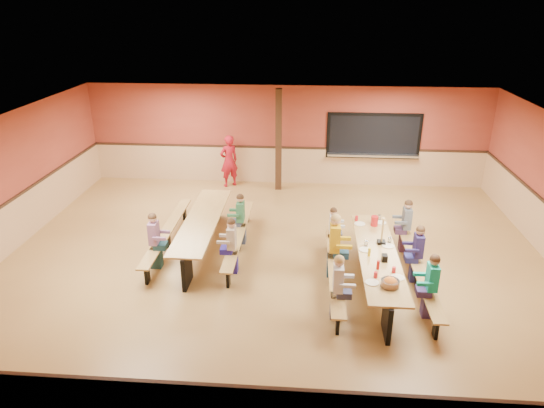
{
  "coord_description": "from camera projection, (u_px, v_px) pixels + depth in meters",
  "views": [
    {
      "loc": [
        0.67,
        -9.29,
        5.3
      ],
      "look_at": [
        -0.09,
        0.48,
        1.15
      ],
      "focal_mm": 32.0,
      "sensor_mm": 36.0,
      "label": 1
    }
  ],
  "objects": [
    {
      "name": "cafeteria_table_second",
      "position": [
        203.0,
        228.0,
        10.98
      ],
      "size": [
        1.91,
        3.7,
        0.74
      ],
      "color": "#A27B40",
      "rests_on": "ground"
    },
    {
      "name": "condiment_mustard",
      "position": [
        369.0,
        252.0,
        9.29
      ],
      "size": [
        0.06,
        0.06,
        0.17
      ],
      "primitive_type": "cylinder",
      "color": "yellow",
      "rests_on": "cafeteria_table_main"
    },
    {
      "name": "seated_child_navy_right",
      "position": [
        417.0,
        254.0,
        9.67
      ],
      "size": [
        0.37,
        0.3,
        1.21
      ],
      "primitive_type": null,
      "color": "#231B4E",
      "rests_on": "ground"
    },
    {
      "name": "place_settings",
      "position": [
        378.0,
        250.0,
        9.42
      ],
      "size": [
        0.65,
        3.3,
        0.11
      ],
      "primitive_type": null,
      "color": "beige",
      "rests_on": "cafeteria_table_main"
    },
    {
      "name": "table_paddle",
      "position": [
        382.0,
        237.0,
        9.75
      ],
      "size": [
        0.16,
        0.16,
        0.56
      ],
      "color": "black",
      "rests_on": "cafeteria_table_main"
    },
    {
      "name": "seated_child_teal_right",
      "position": [
        431.0,
        286.0,
        8.56
      ],
      "size": [
        0.38,
        0.31,
        1.23
      ],
      "primitive_type": null,
      "color": "#12AA92",
      "rests_on": "ground"
    },
    {
      "name": "room_envelope",
      "position": [
        274.0,
        233.0,
        10.37
      ],
      "size": [
        12.04,
        10.04,
        3.02
      ],
      "color": "brown",
      "rests_on": "ground"
    },
    {
      "name": "seated_child_grey_left",
      "position": [
        332.0,
        232.0,
        10.71
      ],
      "size": [
        0.33,
        0.27,
        1.12
      ],
      "primitive_type": null,
      "color": "silver",
      "rests_on": "ground"
    },
    {
      "name": "ground",
      "position": [
        274.0,
        261.0,
        10.64
      ],
      "size": [
        12.0,
        12.0,
        0.0
      ],
      "primitive_type": "plane",
      "color": "olive",
      "rests_on": "ground"
    },
    {
      "name": "seated_child_char_right",
      "position": [
        406.0,
        226.0,
        10.85
      ],
      "size": [
        0.38,
        0.31,
        1.22
      ],
      "primitive_type": null,
      "color": "#545960",
      "rests_on": "ground"
    },
    {
      "name": "seated_child_green_sec",
      "position": [
        241.0,
        219.0,
        11.22
      ],
      "size": [
        0.37,
        0.3,
        1.21
      ],
      "primitive_type": null,
      "color": "#2E6A44",
      "rests_on": "ground"
    },
    {
      "name": "structural_post",
      "position": [
        279.0,
        141.0,
        14.11
      ],
      "size": [
        0.18,
        0.18,
        3.0
      ],
      "primitive_type": "cube",
      "color": "black",
      "rests_on": "ground"
    },
    {
      "name": "standing_woman",
      "position": [
        229.0,
        161.0,
        14.63
      ],
      "size": [
        0.69,
        0.64,
        1.59
      ],
      "primitive_type": "imported",
      "rotation": [
        0.0,
        0.0,
        3.75
      ],
      "color": "maroon",
      "rests_on": "ground"
    },
    {
      "name": "cafeteria_table_main",
      "position": [
        377.0,
        263.0,
        9.52
      ],
      "size": [
        1.91,
        3.7,
        0.74
      ],
      "color": "#A27B40",
      "rests_on": "ground"
    },
    {
      "name": "seated_child_tan_sec",
      "position": [
        232.0,
        246.0,
        10.0
      ],
      "size": [
        0.37,
        0.3,
        1.2
      ],
      "primitive_type": null,
      "color": "tan",
      "rests_on": "ground"
    },
    {
      "name": "chip_bowl",
      "position": [
        390.0,
        283.0,
        8.31
      ],
      "size": [
        0.32,
        0.32,
        0.15
      ],
      "primitive_type": null,
      "color": "orange",
      "rests_on": "cafeteria_table_main"
    },
    {
      "name": "kitchen_pass_through",
      "position": [
        373.0,
        138.0,
        14.43
      ],
      "size": [
        2.78,
        0.28,
        1.38
      ],
      "color": "black",
      "rests_on": "ground"
    },
    {
      "name": "seated_child_white_left",
      "position": [
        338.0,
        287.0,
        8.53
      ],
      "size": [
        0.38,
        0.31,
        1.23
      ],
      "primitive_type": null,
      "color": "silver",
      "rests_on": "ground"
    },
    {
      "name": "punch_pitcher",
      "position": [
        374.0,
        221.0,
        10.54
      ],
      "size": [
        0.16,
        0.16,
        0.22
      ],
      "primitive_type": "cylinder",
      "color": "red",
      "rests_on": "cafeteria_table_main"
    },
    {
      "name": "seated_child_purple_sec",
      "position": [
        155.0,
        241.0,
        10.17
      ],
      "size": [
        0.38,
        0.31,
        1.23
      ],
      "primitive_type": null,
      "color": "#81557A",
      "rests_on": "ground"
    },
    {
      "name": "seated_adult_yellow",
      "position": [
        334.0,
        246.0,
        9.84
      ],
      "size": [
        0.44,
        0.36,
        1.36
      ],
      "primitive_type": null,
      "color": "gold",
      "rests_on": "ground"
    },
    {
      "name": "napkin_dispenser",
      "position": [
        385.0,
        258.0,
        9.13
      ],
      "size": [
        0.1,
        0.14,
        0.13
      ],
      "primitive_type": "cube",
      "color": "black",
      "rests_on": "cafeteria_table_main"
    },
    {
      "name": "condiment_ketchup",
      "position": [
        378.0,
        265.0,
        8.84
      ],
      "size": [
        0.06,
        0.06,
        0.17
      ],
      "primitive_type": "cylinder",
      "color": "#B2140F",
      "rests_on": "cafeteria_table_main"
    }
  ]
}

